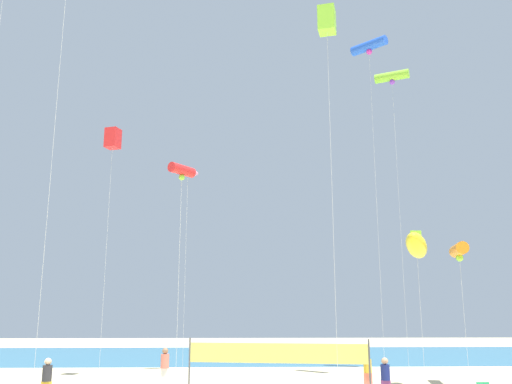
% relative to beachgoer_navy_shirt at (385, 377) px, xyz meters
% --- Properties ---
extents(ocean_band, '(120.00, 20.00, 0.01)m').
position_rel_beachgoer_navy_shirt_xyz_m(ocean_band, '(-4.80, 23.57, -0.91)').
color(ocean_band, teal).
rests_on(ocean_band, ground).
extents(beachgoer_navy_shirt, '(0.39, 0.39, 1.71)m').
position_rel_beachgoer_navy_shirt_xyz_m(beachgoer_navy_shirt, '(0.00, 0.00, 0.00)').
color(beachgoer_navy_shirt, '#7A3872').
rests_on(beachgoer_navy_shirt, ground).
extents(beachgoer_coral_shirt, '(0.42, 0.42, 1.83)m').
position_rel_beachgoer_navy_shirt_xyz_m(beachgoer_coral_shirt, '(-10.00, 4.69, 0.07)').
color(beachgoer_coral_shirt, white).
rests_on(beachgoer_coral_shirt, ground).
extents(beachgoer_charcoal_shirt, '(0.39, 0.39, 1.72)m').
position_rel_beachgoer_navy_shirt_xyz_m(beachgoer_charcoal_shirt, '(-14.30, 0.02, 0.01)').
color(beachgoer_charcoal_shirt, gold).
rests_on(beachgoer_charcoal_shirt, ground).
extents(beachgoer_mustard_shirt, '(0.39, 0.39, 1.69)m').
position_rel_beachgoer_navy_shirt_xyz_m(beachgoer_mustard_shirt, '(-0.08, 2.89, -0.01)').
color(beachgoer_mustard_shirt, '#EA7260').
rests_on(beachgoer_mustard_shirt, ground).
extents(volleyball_net, '(8.39, 1.58, 2.40)m').
position_rel_beachgoer_navy_shirt_xyz_m(volleyball_net, '(-4.46, 2.26, 0.73)').
color(volleyball_net, '#4C4C51').
rests_on(volleyball_net, ground).
extents(kite_red_box, '(0.95, 0.95, 14.35)m').
position_rel_beachgoer_navy_shirt_xyz_m(kite_red_box, '(-13.88, 7.11, 12.82)').
color(kite_red_box, silver).
rests_on(kite_red_box, ground).
extents(kite_lime_tube, '(2.33, 1.60, 19.71)m').
position_rel_beachgoer_navy_shirt_xyz_m(kite_lime_tube, '(4.13, 10.15, 18.43)').
color(kite_lime_tube, silver).
rests_on(kite_lime_tube, ground).
extents(kite_orange_tube, '(1.06, 2.18, 7.12)m').
position_rel_beachgoer_navy_shirt_xyz_m(kite_orange_tube, '(5.25, 3.94, 5.86)').
color(kite_orange_tube, silver).
rests_on(kite_orange_tube, ground).
extents(kite_pink_inflatable, '(1.46, 0.88, 12.86)m').
position_rel_beachgoer_navy_shirt_xyz_m(kite_pink_inflatable, '(-9.66, 10.31, 11.54)').
color(kite_pink_inflatable, silver).
rests_on(kite_pink_inflatable, ground).
extents(kite_blue_tube, '(2.11, 2.06, 20.15)m').
position_rel_beachgoer_navy_shirt_xyz_m(kite_blue_tube, '(1.75, 6.72, 18.88)').
color(kite_blue_tube, silver).
rests_on(kite_blue_tube, ground).
extents(kite_red_tube, '(1.10, 1.24, 9.56)m').
position_rel_beachgoer_navy_shirt_xyz_m(kite_red_tube, '(-8.67, -2.35, 8.39)').
color(kite_red_tube, silver).
rests_on(kite_red_tube, ground).
extents(kite_lime_box, '(0.87, 0.87, 16.19)m').
position_rel_beachgoer_navy_shirt_xyz_m(kite_lime_box, '(-2.66, -3.47, 14.68)').
color(kite_lime_box, silver).
rests_on(kite_lime_box, ground).
extents(kite_yellow_inflatable, '(2.14, 3.06, 7.68)m').
position_rel_beachgoer_navy_shirt_xyz_m(kite_yellow_inflatable, '(2.66, 2.87, 5.97)').
color(kite_yellow_inflatable, silver).
rests_on(kite_yellow_inflatable, ground).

